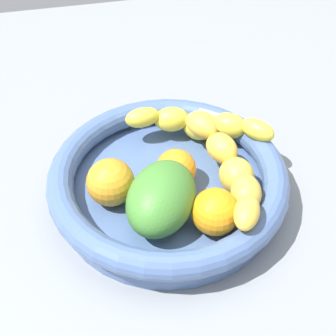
% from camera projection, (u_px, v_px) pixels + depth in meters
% --- Properties ---
extents(kitchen_counter, '(1.20, 1.20, 0.03)m').
position_uv_depth(kitchen_counter, '(168.00, 205.00, 0.63)').
color(kitchen_counter, gray).
rests_on(kitchen_counter, ground).
extents(fruit_bowl, '(0.31, 0.31, 0.06)m').
position_uv_depth(fruit_bowl, '(168.00, 182.00, 0.60)').
color(fruit_bowl, '#4A6598').
rests_on(fruit_bowl, kitchen_counter).
extents(banana_draped_left, '(0.21, 0.07, 0.06)m').
position_uv_depth(banana_draped_left, '(231.00, 170.00, 0.57)').
color(banana_draped_left, yellow).
rests_on(banana_draped_left, fruit_bowl).
extents(banana_draped_right, '(0.11, 0.20, 0.05)m').
position_uv_depth(banana_draped_right, '(200.00, 124.00, 0.64)').
color(banana_draped_right, yellow).
rests_on(banana_draped_right, fruit_bowl).
extents(orange_front, '(0.06, 0.06, 0.06)m').
position_uv_depth(orange_front, '(111.00, 182.00, 0.56)').
color(orange_front, orange).
rests_on(orange_front, fruit_bowl).
extents(orange_mid_left, '(0.06, 0.06, 0.06)m').
position_uv_depth(orange_mid_left, '(215.00, 212.00, 0.53)').
color(orange_mid_left, orange).
rests_on(orange_mid_left, fruit_bowl).
extents(orange_mid_right, '(0.05, 0.05, 0.05)m').
position_uv_depth(orange_mid_right, '(176.00, 169.00, 0.58)').
color(orange_mid_right, orange).
rests_on(orange_mid_right, fruit_bowl).
extents(mango_green, '(0.13, 0.12, 0.07)m').
position_uv_depth(mango_green, '(161.00, 198.00, 0.54)').
color(mango_green, '#428331').
rests_on(mango_green, fruit_bowl).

